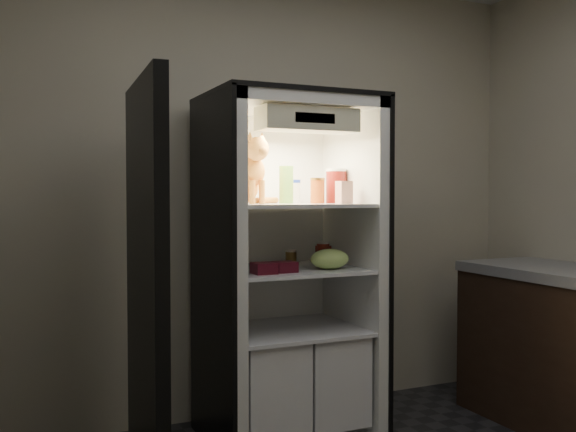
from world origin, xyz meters
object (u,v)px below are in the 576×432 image
soda_can_c (323,255)px  berry_box_right (285,267)px  tabby_cat (246,177)px  mayo_tub (292,191)px  grape_bag (330,259)px  parmesan_shaker (286,185)px  berry_box_left (264,268)px  salsa_jar (317,191)px  condiment_jar (291,258)px  soda_can_b (326,255)px  refrigerator (286,293)px  pepper_jar (336,186)px  soda_can_a (321,255)px  cream_carton (344,192)px

soda_can_c → berry_box_right: size_ratio=1.21×
tabby_cat → mayo_tub: size_ratio=2.88×
soda_can_c → grape_bag: bearing=-98.7°
parmesan_shaker → mayo_tub: (0.09, 0.12, -0.04)m
grape_bag → berry_box_left: size_ratio=1.94×
salsa_jar → condiment_jar: (-0.12, 0.09, -0.38)m
mayo_tub → berry_box_left: (-0.32, -0.36, -0.39)m
berry_box_right → soda_can_c: bearing=24.4°
soda_can_b → soda_can_c: soda_can_c is taller
refrigerator → berry_box_left: size_ratio=16.81×
tabby_cat → condiment_jar: bearing=-12.2°
mayo_tub → soda_can_b: size_ratio=1.16×
salsa_jar → pepper_jar: pepper_jar is taller
condiment_jar → soda_can_c: bearing=-40.6°
mayo_tub → pepper_jar: size_ratio=0.69×
pepper_jar → condiment_jar: size_ratio=2.22×
tabby_cat → soda_can_b: (0.45, -0.07, -0.44)m
tabby_cat → berry_box_right: bearing=-77.7°
soda_can_a → grape_bag: 0.20m
grape_bag → parmesan_shaker: bearing=129.9°
soda_can_b → berry_box_right: 0.38m
cream_carton → grape_bag: bearing=-174.9°
mayo_tub → soda_can_a: size_ratio=1.18×
tabby_cat → grape_bag: bearing=-42.8°
berry_box_left → berry_box_right: bearing=9.6°
grape_bag → berry_box_right: bearing=-175.3°
mayo_tub → berry_box_right: 0.56m
refrigerator → pepper_jar: bearing=-3.0°
soda_can_a → soda_can_c: size_ratio=0.86×
grape_bag → berry_box_left: bearing=-173.8°
salsa_jar → grape_bag: bearing=-89.4°
refrigerator → cream_carton: size_ratio=15.48×
refrigerator → tabby_cat: 0.68m
parmesan_shaker → salsa_jar: (0.16, -0.06, -0.03)m
tabby_cat → salsa_jar: 0.40m
tabby_cat → mayo_tub: bearing=3.9°
cream_carton → berry_box_right: 0.53m
parmesan_shaker → grape_bag: bearing=-50.1°
mayo_tub → soda_can_c: bearing=-66.9°
grape_bag → condiment_jar: bearing=118.3°
refrigerator → pepper_jar: size_ratio=9.66×
pepper_jar → berry_box_right: pepper_jar is taller
refrigerator → soda_can_b: 0.31m
pepper_jar → cream_carton: 0.18m
parmesan_shaker → soda_can_a: parmesan_shaker is taller
pepper_jar → cream_carton: size_ratio=1.60×
salsa_jar → soda_can_c: salsa_jar is taller
pepper_jar → soda_can_a: pepper_jar is taller
parmesan_shaker → salsa_jar: parmesan_shaker is taller
salsa_jar → soda_can_c: 0.36m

